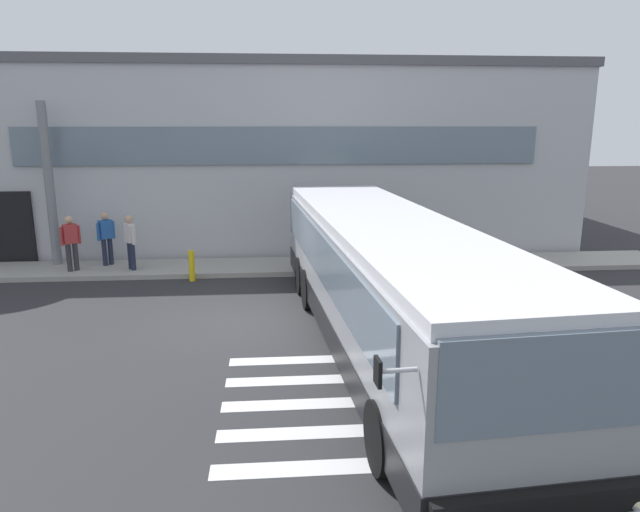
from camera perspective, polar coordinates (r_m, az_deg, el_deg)
The scene contains 10 objects.
ground_plane at distance 13.65m, azimuth -7.42°, elevation -6.42°, with size 80.00×90.00×0.02m, color #2B2B2D.
bay_paint_stripes at distance 9.85m, azimuth 3.45°, elevation -14.33°, with size 4.40×3.96×0.01m.
terminal_building at distance 24.56m, azimuth -7.99°, elevation 10.19°, with size 24.63×13.80×6.61m.
boarding_curb at distance 18.22m, azimuth -6.72°, elevation -1.09°, with size 26.83×2.00×0.15m, color #9E9B93.
entry_support_column at distance 19.60m, azimuth -25.37°, elevation 6.43°, with size 0.28×0.28×5.02m, color slate.
bus_main_foreground at distance 11.60m, azimuth 6.62°, elevation -2.97°, with size 3.54×12.58×2.70m.
passenger_near_column at distance 18.71m, azimuth -23.62°, elevation 1.52°, with size 0.52×0.50×1.68m.
passenger_by_doorway at distance 19.05m, azimuth -20.53°, elevation 1.89°, with size 0.46×0.43×1.68m.
passenger_at_curb_edge at distance 18.21m, azimuth -18.38°, elevation 1.56°, with size 0.40×0.50×1.68m.
safety_bollard_yellow at distance 17.12m, azimuth -12.66°, elevation -0.96°, with size 0.18×0.18×0.90m, color yellow.
Camera 1 is at (0.74, -12.84, 4.56)m, focal length 32.11 mm.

